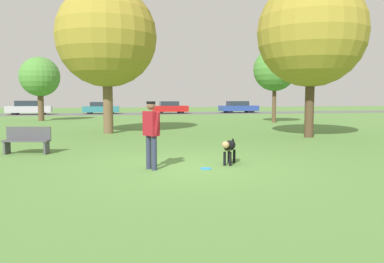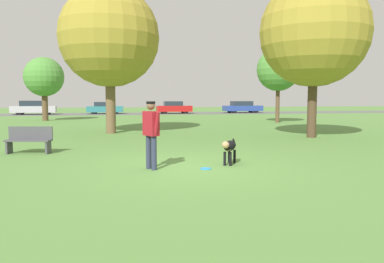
# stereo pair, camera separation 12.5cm
# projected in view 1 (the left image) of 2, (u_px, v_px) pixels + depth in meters

# --- Properties ---
(ground_plane) EXTENTS (120.00, 120.00, 0.00)m
(ground_plane) POSITION_uv_depth(u_px,v_px,m) (184.00, 167.00, 9.46)
(ground_plane) COLOR #56843D
(far_road_strip) EXTENTS (120.00, 6.00, 0.01)m
(far_road_strip) POSITION_uv_depth(u_px,v_px,m) (127.00, 114.00, 40.82)
(far_road_strip) COLOR #5B5B59
(far_road_strip) RESTS_ON ground_plane
(person) EXTENTS (0.41, 0.64, 1.67)m
(person) POSITION_uv_depth(u_px,v_px,m) (151.00, 129.00, 9.06)
(person) COLOR #2D334C
(person) RESTS_ON ground_plane
(dog) EXTENTS (0.69, 1.02, 0.66)m
(dog) POSITION_uv_depth(u_px,v_px,m) (229.00, 147.00, 9.80)
(dog) COLOR black
(dog) RESTS_ON ground_plane
(frisbee) EXTENTS (0.27, 0.27, 0.02)m
(frisbee) POSITION_uv_depth(u_px,v_px,m) (206.00, 169.00, 9.21)
(frisbee) COLOR #268CE5
(frisbee) RESTS_ON ground_plane
(tree_far_left) EXTENTS (2.97, 2.97, 4.82)m
(tree_far_left) POSITION_uv_depth(u_px,v_px,m) (40.00, 77.00, 28.21)
(tree_far_left) COLOR brown
(tree_far_left) RESTS_ON ground_plane
(tree_far_right) EXTENTS (3.01, 3.01, 5.23)m
(tree_far_right) POSITION_uv_depth(u_px,v_px,m) (275.00, 70.00, 26.20)
(tree_far_right) COLOR brown
(tree_far_right) RESTS_ON ground_plane
(tree_near_right) EXTENTS (4.70, 4.70, 6.92)m
(tree_near_right) POSITION_uv_depth(u_px,v_px,m) (311.00, 33.00, 16.20)
(tree_near_right) COLOR #4C3826
(tree_near_right) RESTS_ON ground_plane
(tree_mid_center) EXTENTS (4.84, 4.84, 7.11)m
(tree_mid_center) POSITION_uv_depth(u_px,v_px,m) (107.00, 37.00, 18.01)
(tree_mid_center) COLOR brown
(tree_mid_center) RESTS_ON ground_plane
(parked_car_silver) EXTENTS (4.46, 1.89, 1.45)m
(parked_car_silver) POSITION_uv_depth(u_px,v_px,m) (29.00, 108.00, 38.67)
(parked_car_silver) COLOR #B7B7BC
(parked_car_silver) RESTS_ON ground_plane
(parked_car_teal) EXTENTS (3.89, 1.85, 1.30)m
(parked_car_teal) POSITION_uv_depth(u_px,v_px,m) (101.00, 108.00, 40.54)
(parked_car_teal) COLOR teal
(parked_car_teal) RESTS_ON ground_plane
(parked_car_red) EXTENTS (3.88, 1.72, 1.36)m
(parked_car_red) POSITION_uv_depth(u_px,v_px,m) (170.00, 107.00, 41.44)
(parked_car_red) COLOR red
(parked_car_red) RESTS_ON ground_plane
(parked_car_blue) EXTENTS (4.47, 1.92, 1.36)m
(parked_car_blue) POSITION_uv_depth(u_px,v_px,m) (238.00, 107.00, 43.57)
(parked_car_blue) COLOR #284293
(parked_car_blue) RESTS_ON ground_plane
(park_bench) EXTENTS (1.45, 0.70, 0.84)m
(park_bench) POSITION_uv_depth(u_px,v_px,m) (27.00, 139.00, 11.72)
(park_bench) COLOR #47474C
(park_bench) RESTS_ON ground_plane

